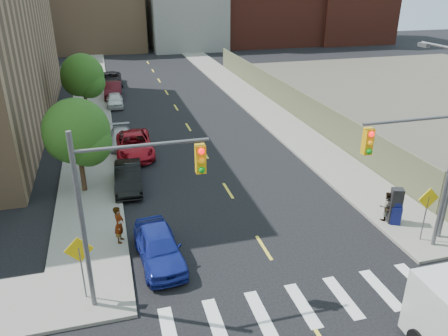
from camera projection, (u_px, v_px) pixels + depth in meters
sidewalk_nw at (91, 89)px, 47.65m from camera, size 3.50×73.00×0.15m
sidewalk_ne at (228, 81)px, 51.41m from camera, size 3.50×73.00×0.15m
fence_north at (288, 98)px, 39.48m from camera, size 0.12×44.00×2.50m
gravel_lot at (441, 93)px, 46.20m from camera, size 36.00×42.00×0.06m
bg_bldg_midwest at (97, 1)px, 71.95m from camera, size 14.00×16.00×15.00m
bg_bldg_center at (184, 16)px, 74.60m from camera, size 12.00×16.00×10.00m
signal_nw at (125, 196)px, 14.98m from camera, size 4.59×0.30×7.00m
signal_ne at (422, 160)px, 17.88m from camera, size 4.59×0.30×7.00m
warn_sign_nw at (80, 257)px, 16.01m from camera, size 1.06×0.06×2.83m
warn_sign_ne at (427, 205)px, 19.65m from camera, size 1.06×0.06×2.83m
warn_sign_midwest at (86, 137)px, 27.91m from camera, size 1.06×0.06×2.83m
tree_west_near at (77, 135)px, 23.77m from camera, size 3.66×3.64×5.52m
tree_west_far at (83, 78)px, 36.99m from camera, size 3.66×3.64×5.52m
parked_car_blue at (159, 247)px, 18.80m from camera, size 2.10×4.51×1.49m
parked_car_black at (128, 177)px, 25.37m from camera, size 1.75×4.39×1.42m
parked_car_red at (134, 144)px, 30.13m from camera, size 2.50×5.40×1.50m
parked_car_silver at (122, 138)px, 31.62m from camera, size 1.79×4.26×1.23m
parked_car_white at (115, 100)px, 41.32m from camera, size 1.59×3.74×1.26m
parked_car_maroon at (113, 90)px, 44.35m from camera, size 1.92×4.78×1.55m
parked_car_grey at (111, 79)px, 49.33m from camera, size 2.37×5.12×1.42m
mailbox at (396, 213)px, 21.46m from camera, size 0.60×0.54×1.20m
payphone at (395, 206)px, 21.44m from camera, size 0.67×0.61×1.85m
pedestrian_west at (119, 224)px, 19.89m from camera, size 0.61×0.76×1.80m
pedestrian_east at (386, 206)px, 21.73m from camera, size 0.79×0.63×1.53m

